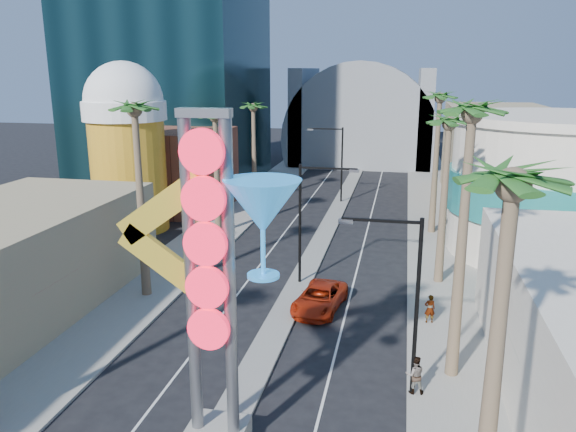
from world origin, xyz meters
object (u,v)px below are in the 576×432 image
(red_pickup, at_px, (320,298))
(pedestrian_a, at_px, (430,309))
(neon_sign, at_px, (232,265))
(pedestrian_b, at_px, (415,375))

(red_pickup, distance_m, pedestrian_a, 6.33)
(red_pickup, height_order, pedestrian_a, pedestrian_a)
(neon_sign, xyz_separation_m, pedestrian_a, (7.36, 12.38, -6.34))
(neon_sign, bearing_deg, pedestrian_a, 59.26)
(neon_sign, xyz_separation_m, red_pickup, (1.10, 13.22, -6.59))
(pedestrian_b, bearing_deg, red_pickup, -64.60)
(pedestrian_a, bearing_deg, pedestrian_b, 70.07)
(pedestrian_a, distance_m, pedestrian_b, 7.37)
(red_pickup, relative_size, pedestrian_b, 3.03)
(pedestrian_a, bearing_deg, neon_sign, 46.18)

